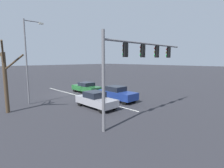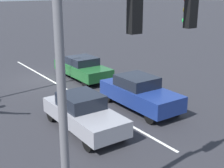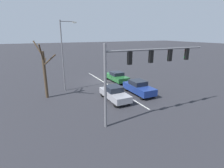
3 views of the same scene
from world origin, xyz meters
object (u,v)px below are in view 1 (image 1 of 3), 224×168
at_px(street_lamp_right_shoulder, 28,56).
at_px(bare_tree_near, 5,77).
at_px(traffic_signal_gantry, 137,58).
at_px(car_gray_midlane_front, 96,100).
at_px(car_darkgreen_leftlane_second, 86,87).
at_px(car_navy_leftlane_front, 117,94).

xyz_separation_m(street_lamp_right_shoulder, bare_tree_near, (2.50, 1.76, -1.73)).
bearing_deg(traffic_signal_gantry, bare_tree_near, -52.49).
xyz_separation_m(car_gray_midlane_front, traffic_signal_gantry, (-0.23, 4.58, 3.84)).
distance_m(street_lamp_right_shoulder, bare_tree_near, 3.51).
height_order(street_lamp_right_shoulder, bare_tree_near, street_lamp_right_shoulder).
bearing_deg(street_lamp_right_shoulder, bare_tree_near, 35.11).
bearing_deg(car_darkgreen_leftlane_second, traffic_signal_gantry, 72.71).
distance_m(car_navy_leftlane_front, bare_tree_near, 10.57).
xyz_separation_m(car_darkgreen_leftlane_second, street_lamp_right_shoulder, (7.53, 0.93, 4.04)).
bearing_deg(car_navy_leftlane_front, traffic_signal_gantry, 57.95).
bearing_deg(street_lamp_right_shoulder, car_darkgreen_leftlane_second, -172.93).
xyz_separation_m(car_navy_leftlane_front, car_darkgreen_leftlane_second, (-0.27, -6.07, -0.06)).
xyz_separation_m(car_darkgreen_leftlane_second, bare_tree_near, (10.03, 2.69, 2.31)).
relative_size(car_darkgreen_leftlane_second, street_lamp_right_shoulder, 0.55).
relative_size(car_gray_midlane_front, bare_tree_near, 0.71).
relative_size(car_gray_midlane_front, street_lamp_right_shoulder, 0.52).
bearing_deg(traffic_signal_gantry, car_darkgreen_leftlane_second, -107.29).
relative_size(car_navy_leftlane_front, car_gray_midlane_front, 1.02).
relative_size(car_navy_leftlane_front, car_darkgreen_leftlane_second, 0.96).
height_order(car_darkgreen_leftlane_second, traffic_signal_gantry, traffic_signal_gantry).
bearing_deg(car_gray_midlane_front, street_lamp_right_shoulder, -56.16).
height_order(car_navy_leftlane_front, car_darkgreen_leftlane_second, car_navy_leftlane_front).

